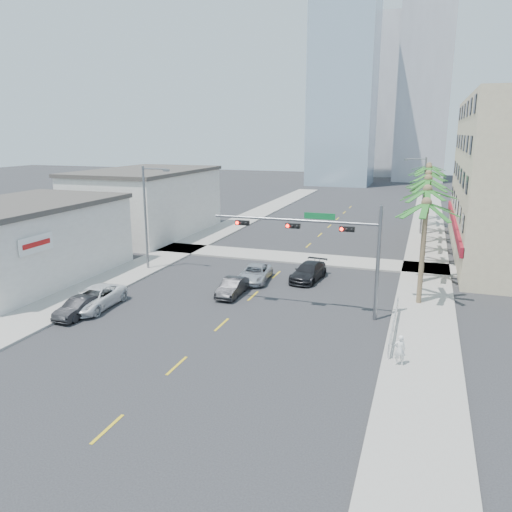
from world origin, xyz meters
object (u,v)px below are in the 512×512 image
at_px(traffic_signal_mast, 328,240).
at_px(car_parked_far, 95,298).
at_px(car_lane_left, 232,287).
at_px(car_lane_center, 255,273).
at_px(car_parked_mid, 79,307).
at_px(car_lane_right, 308,272).
at_px(pedestrian, 400,350).

xyz_separation_m(traffic_signal_mast, car_parked_far, (-15.18, -3.92, -4.34)).
bearing_deg(car_lane_left, car_lane_center, 83.37).
distance_m(car_parked_mid, car_parked_far, 1.69).
bearing_deg(car_parked_mid, car_parked_far, 92.31).
distance_m(car_parked_mid, car_lane_right, 17.91).
xyz_separation_m(traffic_signal_mast, car_lane_left, (-7.28, 1.67, -4.42)).
height_order(traffic_signal_mast, car_parked_far, traffic_signal_mast).
bearing_deg(car_lane_right, traffic_signal_mast, -62.18).
relative_size(traffic_signal_mast, car_lane_center, 2.35).
bearing_deg(traffic_signal_mast, car_lane_left, 167.05).
height_order(car_parked_far, car_lane_left, car_parked_far).
xyz_separation_m(traffic_signal_mast, car_lane_center, (-6.88, 5.70, -4.41)).
xyz_separation_m(car_parked_mid, car_lane_center, (8.30, 11.31, 0.03)).
height_order(traffic_signal_mast, car_parked_mid, traffic_signal_mast).
distance_m(car_lane_center, car_lane_right, 4.36).
xyz_separation_m(car_parked_mid, car_parked_far, (0.00, 1.68, 0.10)).
bearing_deg(car_lane_left, car_lane_right, 51.34).
xyz_separation_m(car_lane_left, car_lane_center, (0.40, 4.03, 0.01)).
xyz_separation_m(car_lane_center, car_lane_right, (4.02, 1.69, 0.05)).
distance_m(car_parked_far, pedestrian, 20.42).
bearing_deg(pedestrian, traffic_signal_mast, -61.57).
relative_size(car_parked_far, car_lane_left, 1.33).
height_order(car_parked_mid, pedestrian, pedestrian).
relative_size(traffic_signal_mast, car_lane_right, 2.28).
relative_size(traffic_signal_mast, car_parked_far, 2.14).
bearing_deg(car_lane_center, traffic_signal_mast, -45.32).
bearing_deg(car_lane_right, car_lane_left, -121.10).
height_order(car_lane_left, pedestrian, pedestrian).
bearing_deg(pedestrian, car_parked_far, -17.03).
bearing_deg(car_parked_mid, car_lane_left, 44.97).
relative_size(car_parked_far, pedestrian, 3.23).
bearing_deg(car_parked_far, car_lane_right, 39.47).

